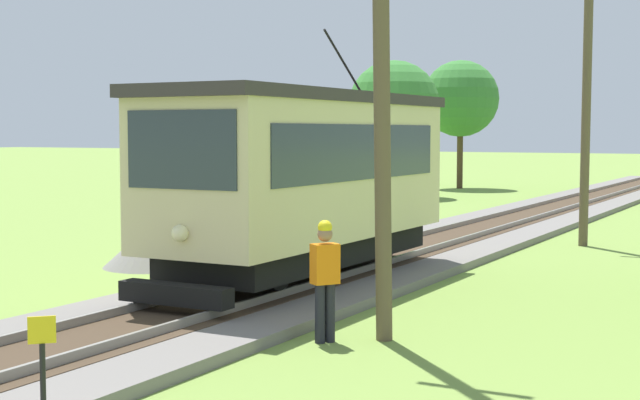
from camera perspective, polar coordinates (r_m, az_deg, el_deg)
name	(u,v)px	position (r m, az deg, el deg)	size (l,w,h in m)	color
red_tram	(305,176)	(18.22, -0.92, 1.50)	(2.60, 8.54, 4.79)	beige
utility_pole_near_tram	(382,62)	(13.44, 3.78, 8.38)	(1.40, 0.52, 7.88)	brown
utility_pole_mid	(586,97)	(25.84, 15.96, 6.07)	(1.40, 0.36, 7.74)	brown
trackside_signal_marker	(43,366)	(10.07, -16.58, -9.69)	(0.21, 0.21, 1.18)	black
gravel_pile	(152,245)	(21.41, -10.21, -2.71)	(2.22, 2.22, 1.00)	gray
track_worker	(325,275)	(13.50, 0.31, -4.61)	(0.42, 0.45, 1.78)	black
tree_left_near	(394,107)	(43.63, 4.54, 5.70)	(4.28, 4.28, 6.35)	#4C3823
tree_left_far	(461,99)	(50.57, 8.57, 6.13)	(4.08, 4.08, 6.84)	#4C3823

